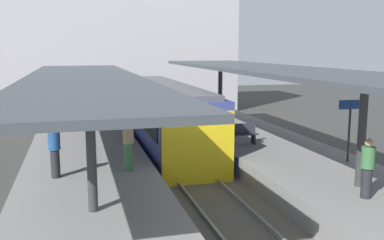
{
  "coord_description": "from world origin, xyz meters",
  "views": [
    {
      "loc": [
        -4.11,
        -15.41,
        4.97
      ],
      "look_at": [
        0.71,
        2.41,
        1.93
      ],
      "focal_mm": 40.52,
      "sensor_mm": 36.0,
      "label": 1
    }
  ],
  "objects_px": {
    "platform_sign": "(350,117)",
    "passenger_mid_platform": "(128,143)",
    "passenger_near_bench": "(55,150)",
    "passenger_far_end": "(367,167)",
    "commuter_train": "(163,116)",
    "platform_bench": "(241,133)"
  },
  "relations": [
    {
      "from": "commuter_train",
      "to": "platform_bench",
      "type": "xyz_separation_m",
      "value": [
        2.53,
        -3.89,
        -0.26
      ]
    },
    {
      "from": "passenger_far_end",
      "to": "passenger_mid_platform",
      "type": "bearing_deg",
      "value": 143.43
    },
    {
      "from": "commuter_train",
      "to": "platform_sign",
      "type": "distance_m",
      "value": 9.19
    },
    {
      "from": "platform_bench",
      "to": "passenger_near_bench",
      "type": "bearing_deg",
      "value": -157.86
    },
    {
      "from": "commuter_train",
      "to": "passenger_mid_platform",
      "type": "bearing_deg",
      "value": -110.55
    },
    {
      "from": "passenger_near_bench",
      "to": "platform_bench",
      "type": "bearing_deg",
      "value": 22.14
    },
    {
      "from": "platform_bench",
      "to": "passenger_far_end",
      "type": "bearing_deg",
      "value": -83.57
    },
    {
      "from": "passenger_near_bench",
      "to": "platform_sign",
      "type": "bearing_deg",
      "value": -3.92
    },
    {
      "from": "platform_sign",
      "to": "passenger_near_bench",
      "type": "relative_size",
      "value": 1.3
    },
    {
      "from": "passenger_near_bench",
      "to": "passenger_mid_platform",
      "type": "relative_size",
      "value": 0.95
    },
    {
      "from": "passenger_far_end",
      "to": "passenger_near_bench",
      "type": "bearing_deg",
      "value": 153.05
    },
    {
      "from": "passenger_near_bench",
      "to": "passenger_far_end",
      "type": "height_order",
      "value": "passenger_near_bench"
    },
    {
      "from": "passenger_near_bench",
      "to": "passenger_far_end",
      "type": "bearing_deg",
      "value": -26.95
    },
    {
      "from": "passenger_mid_platform",
      "to": "passenger_near_bench",
      "type": "bearing_deg",
      "value": -175.2
    },
    {
      "from": "passenger_near_bench",
      "to": "passenger_mid_platform",
      "type": "distance_m",
      "value": 2.31
    },
    {
      "from": "platform_bench",
      "to": "passenger_mid_platform",
      "type": "height_order",
      "value": "passenger_mid_platform"
    },
    {
      "from": "platform_sign",
      "to": "passenger_near_bench",
      "type": "xyz_separation_m",
      "value": [
        -9.96,
        0.68,
        -0.74
      ]
    },
    {
      "from": "platform_bench",
      "to": "passenger_mid_platform",
      "type": "relative_size",
      "value": 0.79
    },
    {
      "from": "platform_bench",
      "to": "passenger_near_bench",
      "type": "relative_size",
      "value": 0.82
    },
    {
      "from": "platform_sign",
      "to": "passenger_mid_platform",
      "type": "relative_size",
      "value": 1.24
    },
    {
      "from": "commuter_train",
      "to": "passenger_mid_platform",
      "type": "xyz_separation_m",
      "value": [
        -2.5,
        -6.68,
        0.2
      ]
    },
    {
      "from": "platform_bench",
      "to": "passenger_far_end",
      "type": "relative_size",
      "value": 0.86
    }
  ]
}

